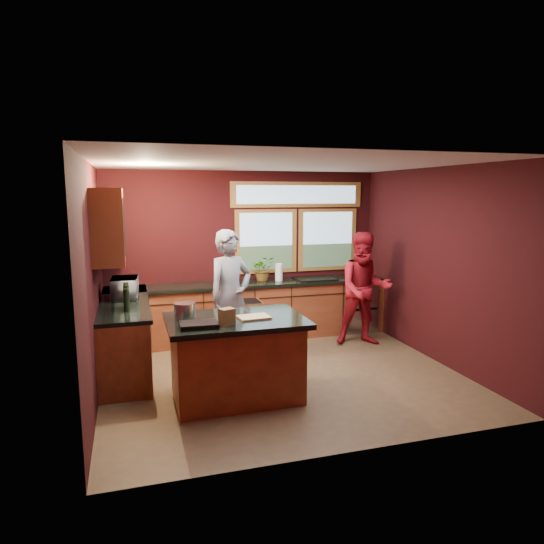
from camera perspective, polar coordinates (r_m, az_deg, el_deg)
name	(u,v)px	position (r m, az deg, el deg)	size (l,w,h in m)	color
floor	(282,375)	(6.46, 1.20, -12.00)	(4.50, 4.50, 0.00)	brown
room_shell	(230,236)	(6.20, -4.93, 4.21)	(4.52, 4.02, 2.71)	black
back_counter	(262,310)	(7.93, -1.16, -4.45)	(4.50, 0.64, 0.93)	#562714
left_counter	(125,335)	(6.84, -16.94, -7.06)	(0.64, 2.30, 0.93)	#562714
island	(236,358)	(5.65, -4.24, -10.01)	(1.55, 1.05, 0.95)	#562714
person_grey	(230,297)	(6.70, -4.91, -2.95)	(0.68, 0.44, 1.86)	slate
person_red	(365,289)	(7.62, 10.83, -1.98)	(0.85, 0.67, 1.76)	maroon
microwave	(125,288)	(6.87, -16.92, -1.81)	(0.51, 0.34, 0.28)	#999999
potted_plant	(263,269)	(7.86, -1.07, 0.38)	(0.36, 0.31, 0.40)	#999999
paper_towel	(279,272)	(7.89, 0.81, -0.03)	(0.12, 0.12, 0.28)	white
cutting_board	(254,317)	(5.51, -2.15, -5.32)	(0.35, 0.25, 0.02)	tan
stock_pot	(185,311)	(5.55, -10.21, -4.49)	(0.24, 0.24, 0.18)	#BBBBC1
paper_bag	(227,317)	(5.22, -5.34, -5.25)	(0.15, 0.12, 0.18)	brown
black_tray	(199,325)	(5.19, -8.59, -6.14)	(0.40, 0.28, 0.05)	black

